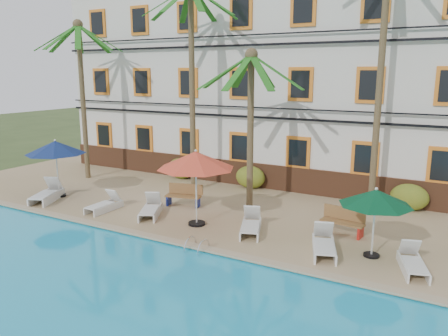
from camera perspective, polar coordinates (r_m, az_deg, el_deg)
The scene contains 23 objects.
ground at distance 15.57m, azimuth -4.76°, elevation -9.37°, with size 100.00×100.00×0.00m, color #384C23.
pool_deck at distance 19.65m, azimuth 3.37°, elevation -4.32°, with size 30.00×12.00×0.25m, color tan.
pool_coping at distance 14.79m, azimuth -6.74°, elevation -9.46°, with size 30.00×0.35×0.06m, color tan.
hotel_building at distance 23.42m, azimuth 8.94°, elevation 11.27°, with size 25.40×6.44×10.22m.
palm_a at distance 23.88m, azimuth -18.12°, elevation 11.01°, with size 4.28×4.28×8.11m.
palm_b at distance 20.24m, azimuth -4.24°, elevation 13.55°, with size 4.28×4.28×9.43m.
palm_c at distance 17.35m, azimuth 3.51°, elevation 8.06°, with size 4.28×4.28×6.44m.
palm_d at distance 17.87m, azimuth 20.02°, elevation 14.97°, with size 4.28×4.28×10.51m.
shrub_left at distance 23.18m, azimuth -5.65°, elevation -0.06°, with size 1.50×0.90×1.10m, color #1C5A19.
shrub_mid at distance 21.18m, azimuth 3.46°, elevation -1.20°, with size 1.50×0.90×1.10m, color #1C5A19.
shrub_right at distance 19.31m, azimuth 23.05°, elevation -3.53°, with size 1.50×0.90×1.10m, color #1C5A19.
umbrella_blue at distance 20.80m, azimuth -21.15°, elevation 2.48°, with size 2.62×2.62×2.62m.
umbrella_red at distance 15.66m, azimuth -3.70°, elevation 0.98°, with size 2.84×2.84×2.83m.
umbrella_green at distance 13.76m, azimuth 19.21°, elevation -3.70°, with size 2.18×2.18×2.19m.
lounger_a at distance 20.67m, azimuth -22.09°, elevation -3.12°, with size 1.50×2.16×0.97m.
lounger_b at distance 18.48m, azimuth -15.33°, elevation -4.60°, with size 0.60×1.67×0.79m.
lounger_c at distance 17.44m, azimuth -9.55°, elevation -5.26°, with size 1.41×1.91×0.86m.
lounger_d at distance 15.46m, azimuth 3.53°, elevation -7.42°, with size 1.26×1.92×0.86m.
lounger_e at distance 14.13m, azimuth 12.93°, elevation -9.66°, with size 1.24×1.97×0.88m.
lounger_f at distance 13.70m, azimuth 23.43°, elevation -11.23°, with size 1.07×1.77×0.79m.
bench_left at distance 18.49m, azimuth -5.28°, elevation -3.50°, with size 1.57×0.82×0.93m.
bench_right at distance 15.82m, azimuth 15.32°, elevation -6.66°, with size 1.55×0.67×0.93m.
pool_ladder at distance 14.19m, azimuth -3.56°, elevation -10.50°, with size 0.54×0.74×0.74m.
Camera 1 is at (8.11, -11.99, 5.75)m, focal length 35.00 mm.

